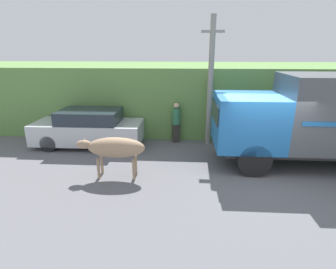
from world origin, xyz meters
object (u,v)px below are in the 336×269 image
object	(u,v)px
parked_suv	(89,128)
utility_pole	(210,80)
cargo_truck	(331,117)
brown_cow	(115,148)
pedestrian_on_hill	(176,121)

from	to	relation	value
parked_suv	utility_pole	bearing A→B (deg)	4.80
cargo_truck	brown_cow	world-z (taller)	cargo_truck
brown_cow	pedestrian_on_hill	world-z (taller)	pedestrian_on_hill
parked_suv	pedestrian_on_hill	world-z (taller)	pedestrian_on_hill
brown_cow	parked_suv	world-z (taller)	parked_suv
brown_cow	utility_pole	world-z (taller)	utility_pole
pedestrian_on_hill	utility_pole	xyz separation A→B (m)	(1.39, -0.05, 1.76)
brown_cow	pedestrian_on_hill	bearing A→B (deg)	56.22
cargo_truck	pedestrian_on_hill	world-z (taller)	cargo_truck
parked_suv	utility_pole	size ratio (longest dim) A/B	0.86
utility_pole	parked_suv	bearing A→B (deg)	-172.92
pedestrian_on_hill	parked_suv	bearing A→B (deg)	-15.21
cargo_truck	brown_cow	xyz separation A→B (m)	(-7.12, -1.27, -0.78)
brown_cow	pedestrian_on_hill	size ratio (longest dim) A/B	1.24
cargo_truck	brown_cow	size ratio (longest dim) A/B	3.36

